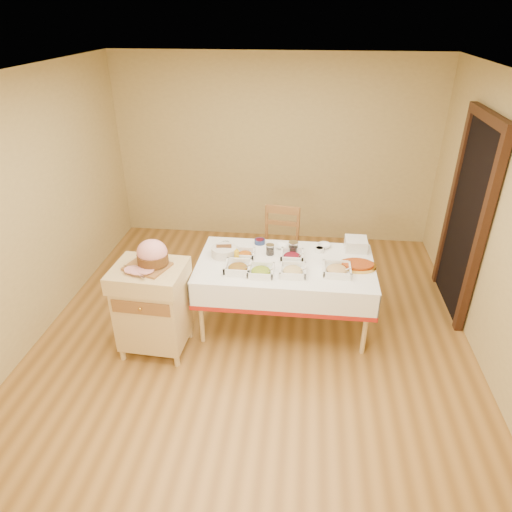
{
  "coord_description": "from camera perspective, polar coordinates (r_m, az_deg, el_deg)",
  "views": [
    {
      "loc": [
        0.46,
        -3.8,
        3.08
      ],
      "look_at": [
        0.0,
        0.2,
        0.87
      ],
      "focal_mm": 32.0,
      "sensor_mm": 36.0,
      "label": 1
    }
  ],
  "objects": [
    {
      "name": "room_shell",
      "position": [
        4.23,
        -0.36,
        3.78
      ],
      "size": [
        5.0,
        5.0,
        5.0
      ],
      "color": "olive",
      "rests_on": "ground"
    },
    {
      "name": "doorway",
      "position": [
        5.39,
        24.93,
        4.52
      ],
      "size": [
        0.09,
        1.1,
        2.2
      ],
      "color": "black",
      "rests_on": "ground"
    },
    {
      "name": "dining_table",
      "position": [
        4.8,
        3.65,
        -2.5
      ],
      "size": [
        1.82,
        1.02,
        0.76
      ],
      "color": "tan",
      "rests_on": "ground"
    },
    {
      "name": "butcher_cart",
      "position": [
        4.57,
        -12.82,
        -5.87
      ],
      "size": [
        0.7,
        0.59,
        0.95
      ],
      "color": "tan",
      "rests_on": "ground"
    },
    {
      "name": "dining_chair",
      "position": [
        5.52,
        2.94,
        0.98
      ],
      "size": [
        0.5,
        0.48,
        1.01
      ],
      "color": "brown",
      "rests_on": "ground"
    },
    {
      "name": "ham_on_board",
      "position": [
        4.32,
        -12.92,
        0.06
      ],
      "size": [
        0.4,
        0.38,
        0.27
      ],
      "color": "brown",
      "rests_on": "butcher_cart"
    },
    {
      "name": "serving_dish_a",
      "position": [
        4.55,
        -2.27,
        -1.44
      ],
      "size": [
        0.26,
        0.26,
        0.11
      ],
      "color": "white",
      "rests_on": "dining_table"
    },
    {
      "name": "serving_dish_b",
      "position": [
        4.49,
        0.61,
        -1.88
      ],
      "size": [
        0.25,
        0.25,
        0.1
      ],
      "color": "white",
      "rests_on": "dining_table"
    },
    {
      "name": "serving_dish_c",
      "position": [
        4.51,
        4.63,
        -1.84
      ],
      "size": [
        0.26,
        0.26,
        0.11
      ],
      "color": "white",
      "rests_on": "dining_table"
    },
    {
      "name": "serving_dish_d",
      "position": [
        4.59,
        10.06,
        -1.69
      ],
      "size": [
        0.27,
        0.27,
        0.1
      ],
      "color": "white",
      "rests_on": "dining_table"
    },
    {
      "name": "serving_dish_e",
      "position": [
        4.81,
        -1.4,
        0.24
      ],
      "size": [
        0.21,
        0.2,
        0.1
      ],
      "color": "white",
      "rests_on": "dining_table"
    },
    {
      "name": "serving_dish_f",
      "position": [
        4.77,
        4.53,
        0.0
      ],
      "size": [
        0.25,
        0.23,
        0.11
      ],
      "color": "white",
      "rests_on": "dining_table"
    },
    {
      "name": "small_bowl_left",
      "position": [
        5.02,
        -3.84,
        1.49
      ],
      "size": [
        0.11,
        0.11,
        0.05
      ],
      "color": "white",
      "rests_on": "dining_table"
    },
    {
      "name": "small_bowl_mid",
      "position": [
        5.08,
        0.47,
        1.86
      ],
      "size": [
        0.12,
        0.12,
        0.05
      ],
      "color": "navy",
      "rests_on": "dining_table"
    },
    {
      "name": "small_bowl_right",
      "position": [
        4.95,
        7.93,
        0.82
      ],
      "size": [
        0.1,
        0.1,
        0.05
      ],
      "color": "white",
      "rests_on": "dining_table"
    },
    {
      "name": "bowl_white_imported",
      "position": [
        5.0,
        3.21,
        1.21
      ],
      "size": [
        0.14,
        0.14,
        0.03
      ],
      "primitive_type": "imported",
      "rotation": [
        0.0,
        0.0,
        -0.01
      ],
      "color": "white",
      "rests_on": "dining_table"
    },
    {
      "name": "bowl_small_imported",
      "position": [
        5.05,
        8.51,
        1.29
      ],
      "size": [
        0.19,
        0.19,
        0.04
      ],
      "primitive_type": "imported",
      "rotation": [
        0.0,
        0.0,
        0.42
      ],
      "color": "white",
      "rests_on": "dining_table"
    },
    {
      "name": "preserve_jar_left",
      "position": [
        4.84,
        1.76,
        0.75
      ],
      "size": [
        0.09,
        0.09,
        0.11
      ],
      "color": "silver",
      "rests_on": "dining_table"
    },
    {
      "name": "preserve_jar_right",
      "position": [
        4.87,
        4.67,
        0.96
      ],
      "size": [
        0.11,
        0.11,
        0.14
      ],
      "color": "silver",
      "rests_on": "dining_table"
    },
    {
      "name": "mustard_bottle",
      "position": [
        4.69,
        -2.43,
        0.04
      ],
      "size": [
        0.05,
        0.05,
        0.16
      ],
      "color": "gold",
      "rests_on": "dining_table"
    },
    {
      "name": "bread_basket",
      "position": [
        4.83,
        -4.01,
        0.59
      ],
      "size": [
        0.27,
        0.27,
        0.12
      ],
      "color": "silver",
      "rests_on": "dining_table"
    },
    {
      "name": "plate_stack",
      "position": [
        5.05,
        12.38,
        1.46
      ],
      "size": [
        0.23,
        0.23,
        0.13
      ],
      "color": "white",
      "rests_on": "dining_table"
    },
    {
      "name": "brass_platter",
      "position": [
        4.73,
        12.55,
        -1.14
      ],
      "size": [
        0.38,
        0.27,
        0.05
      ],
      "color": "gold",
      "rests_on": "dining_table"
    }
  ]
}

